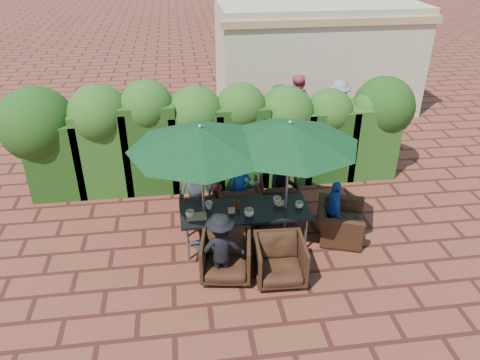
{
  "coord_description": "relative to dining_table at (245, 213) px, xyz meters",
  "views": [
    {
      "loc": [
        -0.82,
        -7.19,
        5.35
      ],
      "look_at": [
        0.22,
        0.4,
        1.07
      ],
      "focal_mm": 35.0,
      "sensor_mm": 36.0,
      "label": 1
    }
  ],
  "objects": [
    {
      "name": "cup_d",
      "position": [
        0.61,
        0.1,
        0.15
      ],
      "size": [
        0.15,
        0.15,
        0.14
      ],
      "primitive_type": "imported",
      "color": "beige",
      "rests_on": "dining_table"
    },
    {
      "name": "cup_a",
      "position": [
        -1.0,
        -0.1,
        0.14
      ],
      "size": [
        0.15,
        0.15,
        0.12
      ],
      "primitive_type": "imported",
      "color": "beige",
      "rests_on": "dining_table"
    },
    {
      "name": "adult_near_left",
      "position": [
        -0.54,
        -0.95,
        -0.03
      ],
      "size": [
        0.83,
        0.39,
        1.3
      ],
      "primitive_type": "imported",
      "rotation": [
        0.0,
        0.0,
        3.15
      ],
      "color": "black",
      "rests_on": "ground"
    },
    {
      "name": "pedestrian_c",
      "position": [
        3.18,
        4.44,
        0.15
      ],
      "size": [
        1.1,
        0.6,
        1.65
      ],
      "primitive_type": "imported",
      "rotation": [
        0.0,
        0.0,
        3.03
      ],
      "color": "gray",
      "rests_on": "ground"
    },
    {
      "name": "ground",
      "position": [
        -0.23,
        0.14,
        -0.68
      ],
      "size": [
        80.0,
        80.0,
        0.0
      ],
      "primitive_type": "plane",
      "color": "maroon",
      "rests_on": "ground"
    },
    {
      "name": "ketchup_bottle",
      "position": [
        -0.17,
        0.07,
        0.16
      ],
      "size": [
        0.04,
        0.04,
        0.17
      ],
      "primitive_type": "cylinder",
      "color": "#B20C0A",
      "rests_on": "dining_table"
    },
    {
      "name": "serving_tray",
      "position": [
        -0.88,
        -0.12,
        0.08
      ],
      "size": [
        0.35,
        0.25,
        0.02
      ],
      "primitive_type": "cube",
      "color": "#A67D50",
      "rests_on": "dining_table"
    },
    {
      "name": "cup_e",
      "position": [
        0.99,
        -0.07,
        0.13
      ],
      "size": [
        0.15,
        0.15,
        0.12
      ],
      "primitive_type": "imported",
      "color": "beige",
      "rests_on": "dining_table"
    },
    {
      "name": "chair_far_mid",
      "position": [
        0.01,
        0.9,
        -0.25
      ],
      "size": [
        0.86,
        0.81,
        0.85
      ],
      "primitive_type": "imported",
      "rotation": [
        0.0,
        0.0,
        3.1
      ],
      "color": "black",
      "rests_on": "ground"
    },
    {
      "name": "number_block_left",
      "position": [
        -0.25,
        -0.07,
        0.12
      ],
      "size": [
        0.12,
        0.06,
        0.1
      ],
      "primitive_type": "cube",
      "color": "tan",
      "rests_on": "dining_table"
    },
    {
      "name": "cup_c",
      "position": [
        0.04,
        -0.22,
        0.14
      ],
      "size": [
        0.18,
        0.18,
        0.14
      ],
      "primitive_type": "imported",
      "color": "beige",
      "rests_on": "dining_table"
    },
    {
      "name": "child_left",
      "position": [
        -0.44,
        1.02,
        -0.21
      ],
      "size": [
        0.4,
        0.36,
        0.92
      ],
      "primitive_type": "imported",
      "rotation": [
        0.0,
        0.0,
        -0.33
      ],
      "color": "#DA4D65",
      "rests_on": "ground"
    },
    {
      "name": "building",
      "position": [
        3.27,
        7.13,
        0.93
      ],
      "size": [
        6.2,
        3.08,
        3.2
      ],
      "color": "beige",
      "rests_on": "ground"
    },
    {
      "name": "hedge_wall",
      "position": [
        -0.47,
        2.46,
        0.64
      ],
      "size": [
        9.1,
        1.6,
        2.48
      ],
      "color": "#14350E",
      "rests_on": "ground"
    },
    {
      "name": "umbrella_right",
      "position": [
        0.74,
        -0.04,
        1.54
      ],
      "size": [
        2.42,
        2.42,
        2.46
      ],
      "color": "gray",
      "rests_on": "ground"
    },
    {
      "name": "pedestrian_b",
      "position": [
        2.08,
        4.67,
        0.21
      ],
      "size": [
        1.0,
        0.89,
        1.77
      ],
      "primitive_type": "imported",
      "rotation": [
        0.0,
        0.0,
        3.7
      ],
      "color": "#DA4D65",
      "rests_on": "ground"
    },
    {
      "name": "chair_end_right",
      "position": [
        1.82,
        -0.02,
        -0.24
      ],
      "size": [
        0.95,
        1.16,
        0.87
      ],
      "primitive_type": "imported",
      "rotation": [
        0.0,
        0.0,
        1.23
      ],
      "color": "black",
      "rests_on": "ground"
    },
    {
      "name": "adult_far_right",
      "position": [
        0.91,
        0.92,
        -0.06
      ],
      "size": [
        0.65,
        0.47,
        1.22
      ],
      "primitive_type": "imported",
      "rotation": [
        0.0,
        0.0,
        -0.2
      ],
      "color": "black",
      "rests_on": "ground"
    },
    {
      "name": "sauce_bottle",
      "position": [
        -0.11,
        0.04,
        0.16
      ],
      "size": [
        0.04,
        0.04,
        0.17
      ],
      "primitive_type": "cylinder",
      "color": "#4C230C",
      "rests_on": "dining_table"
    },
    {
      "name": "child_right",
      "position": [
        0.39,
        0.96,
        -0.3
      ],
      "size": [
        0.34,
        0.31,
        0.76
      ],
      "primitive_type": "imported",
      "rotation": [
        0.0,
        0.0,
        0.38
      ],
      "color": "#9C4AA1",
      "rests_on": "ground"
    },
    {
      "name": "chair_near_right",
      "position": [
        0.44,
        -1.06,
        -0.25
      ],
      "size": [
        0.85,
        0.8,
        0.84
      ],
      "primitive_type": "imported",
      "rotation": [
        0.0,
        0.0,
        -0.05
      ],
      "color": "black",
      "rests_on": "ground"
    },
    {
      "name": "dining_table",
      "position": [
        0.0,
        0.0,
        0.0
      ],
      "size": [
        2.33,
        0.9,
        0.75
      ],
      "color": "black",
      "rests_on": "ground"
    },
    {
      "name": "number_block_right",
      "position": [
        0.67,
        0.05,
        0.12
      ],
      "size": [
        0.12,
        0.06,
        0.1
      ],
      "primitive_type": "cube",
      "color": "tan",
      "rests_on": "dining_table"
    },
    {
      "name": "cup_b",
      "position": [
        -0.64,
        0.13,
        0.14
      ],
      "size": [
        0.14,
        0.14,
        0.13
      ],
      "primitive_type": "imported",
      "color": "beige",
      "rests_on": "dining_table"
    },
    {
      "name": "pedestrian_a",
      "position": [
        1.54,
        4.42,
        0.14
      ],
      "size": [
        1.5,
        1.42,
        1.63
      ],
      "primitive_type": "imported",
      "rotation": [
        0.0,
        0.0,
        2.41
      ],
      "color": "#23812F",
      "rests_on": "ground"
    },
    {
      "name": "chair_near_left",
      "position": [
        -0.44,
        -0.84,
        -0.25
      ],
      "size": [
        0.93,
        0.89,
        0.85
      ],
      "primitive_type": "imported",
      "rotation": [
        0.0,
        0.0,
        -0.15
      ],
      "color": "black",
      "rests_on": "ground"
    },
    {
      "name": "adult_far_left",
      "position": [
        -0.84,
        0.95,
        -0.03
      ],
      "size": [
        0.64,
        0.39,
        1.29
      ],
      "primitive_type": "imported",
      "rotation": [
        0.0,
        0.0,
        0.02
      ],
      "color": "silver",
      "rests_on": "ground"
    },
    {
      "name": "umbrella_left",
      "position": [
        -0.74,
        -0.01,
        1.54
      ],
      "size": [
        2.48,
        2.48,
        2.46
      ],
      "color": "gray",
      "rests_on": "ground"
    },
    {
      "name": "adult_end_right",
      "position": [
        1.71,
        0.07,
        -0.1
      ],
      "size": [
        0.38,
        0.69,
        1.14
      ],
      "primitive_type": "imported",
      "rotation": [
        0.0,
        0.0,
        1.51
      ],
      "color": "#1E4DA4",
      "rests_on": "ground"
    },
    {
      "name": "chair_far_left",
      "position": [
        -0.81,
        0.95,
        -0.31
      ],
      "size": [
        0.74,
        0.7,
        0.72
      ],
      "primitive_type": "imported",
      "rotation": [
        0.0,
        0.0,
        3.08
      ],
      "color": "black",
      "rests_on": "ground"
    },
    {
      "name": "adult_far_mid",
      "position": [
        0.05,
        1.0,
        -0.06
      ],
      "size": [
        0.47,
        0.39,
        1.24
      ],
      "primitive_type": "imported",
      "rotation": [
        0.0,
        0.0,
        -0.06
      ],
      "color": "#1E4DA4",
      "rests_on": "ground"
    },
    {
      "name": "chair_far_right",
      "position": [
        0.86,
        0.99,
        -0.28
      ],
      "size": [
        0.86,
        0.81,
        0.8
      ],
      "primitive_type": "imported",
      "rotation": [
        0.0,
        0.0,
        3.02
      ],
      "color": "black",
      "rests_on": "ground"
    }
  ]
}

